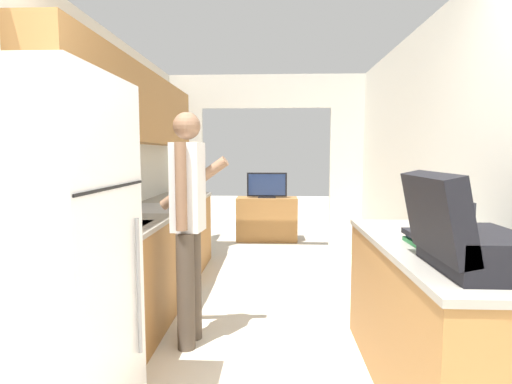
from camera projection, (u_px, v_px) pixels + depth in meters
wall_left at (98, 145)px, 3.19m from camera, size 0.38×6.77×2.50m
wall_right at (458, 180)px, 2.72m from camera, size 0.06×6.77×2.50m
wall_far_with_doorway at (266, 151)px, 5.56m from camera, size 3.08×0.06×2.50m
counter_left at (153, 255)px, 3.83m from camera, size 0.62×3.22×0.90m
counter_right at (431, 320)px, 2.35m from camera, size 0.62×1.76×0.90m
refrigerator at (36, 272)px, 1.82m from camera, size 0.77×0.75×1.78m
range_oven at (157, 253)px, 3.91m from camera, size 0.66×0.73×1.04m
person at (188, 221)px, 2.92m from camera, size 0.55×0.40×1.72m
suitcase at (464, 238)px, 1.80m from camera, size 0.46×0.55×0.44m
book_stack at (428, 238)px, 2.30m from camera, size 0.22×0.29×0.08m
tv_cabinet at (267, 219)px, 6.53m from camera, size 0.98×0.42×0.71m
television at (267, 185)px, 6.43m from camera, size 0.64×0.16×0.41m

